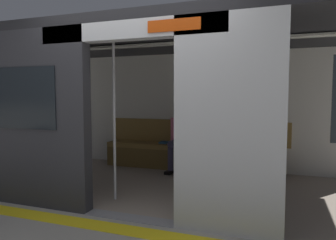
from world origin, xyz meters
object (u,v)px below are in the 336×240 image
at_px(bench_seat, 190,151).
at_px(grab_pole_far, 188,120).
at_px(train_car, 165,85).
at_px(handbag, 210,141).
at_px(grab_pole_door, 114,119).
at_px(book, 164,142).
at_px(person_seated, 183,134).

height_order(bench_seat, grab_pole_far, grab_pole_far).
distance_m(train_car, handbag, 1.61).
relative_size(train_car, handbag, 24.62).
distance_m(bench_seat, grab_pole_door, 2.13).
bearing_deg(handbag, book, -3.08).
bearing_deg(bench_seat, grab_pole_door, 75.90).
bearing_deg(grab_pole_far, train_car, -49.66).
relative_size(train_car, person_seated, 5.35).
height_order(bench_seat, grab_pole_door, grab_pole_door).
bearing_deg(grab_pole_door, book, -88.11).
bearing_deg(grab_pole_door, train_car, -116.66).
relative_size(train_car, grab_pole_door, 2.94).
distance_m(train_car, person_seated, 1.38).
bearing_deg(grab_pole_door, grab_pole_far, -171.72).
bearing_deg(grab_pole_door, bench_seat, -104.10).
xyz_separation_m(handbag, grab_pole_door, (0.86, 1.98, 0.53)).
bearing_deg(handbag, bench_seat, 6.89).
bearing_deg(handbag, grab_pole_far, 93.51).
xyz_separation_m(bench_seat, handbag, (-0.37, -0.05, 0.19)).
distance_m(handbag, grab_pole_door, 2.23).
distance_m(person_seated, grab_pole_far, 1.89).
bearing_deg(train_car, person_seated, -87.62).
relative_size(bench_seat, grab_pole_far, 1.53).
xyz_separation_m(train_car, grab_pole_door, (0.41, 0.81, -0.47)).
distance_m(train_car, grab_pole_door, 1.02).
height_order(bench_seat, person_seated, person_seated).
xyz_separation_m(bench_seat, person_seated, (0.12, 0.05, 0.33)).
distance_m(bench_seat, book, 0.58).
height_order(person_seated, grab_pole_far, grab_pole_far).
relative_size(person_seated, book, 5.44).
height_order(train_car, bench_seat, train_car).
bearing_deg(person_seated, grab_pole_far, 109.32).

